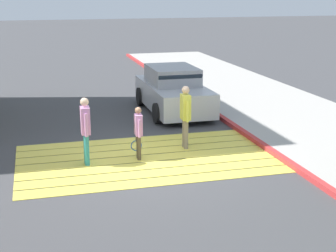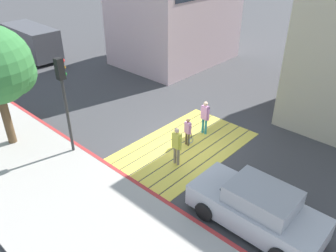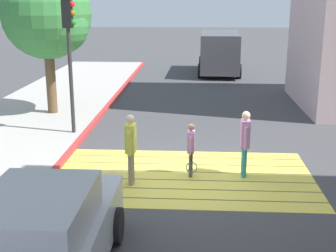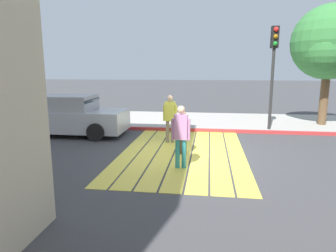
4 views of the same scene
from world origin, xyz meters
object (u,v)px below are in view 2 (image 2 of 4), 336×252
object	(u,v)px
van_down_street	(32,41)
pedestrian_adult_lead	(177,144)
car_parked_near_curb	(256,208)
pedestrian_adult_trailing	(205,115)
pedestrian_child_with_racket	(188,130)
traffic_light_corner	(63,88)

from	to	relation	value
van_down_street	pedestrian_adult_lead	size ratio (longest dim) A/B	3.09
van_down_street	pedestrian_adult_lead	world-z (taller)	van_down_street
car_parked_near_curb	pedestrian_adult_trailing	size ratio (longest dim) A/B	2.58
pedestrian_child_with_racket	pedestrian_adult_lead	bearing A→B (deg)	-157.76
pedestrian_adult_trailing	pedestrian_adult_lead	bearing A→B (deg)	-166.74
pedestrian_adult_trailing	pedestrian_child_with_racket	world-z (taller)	pedestrian_adult_trailing
van_down_street	pedestrian_child_with_racket	world-z (taller)	van_down_street
car_parked_near_curb	van_down_street	bearing A→B (deg)	80.22
pedestrian_adult_trailing	car_parked_near_curb	bearing A→B (deg)	-126.59
van_down_street	pedestrian_adult_trailing	distance (m)	16.19
van_down_street	traffic_light_corner	xyz separation A→B (m)	(-5.18, -12.97, 1.76)
pedestrian_child_with_racket	car_parked_near_curb	bearing A→B (deg)	-115.25
pedestrian_adult_lead	traffic_light_corner	bearing A→B (deg)	121.65
van_down_street	traffic_light_corner	size ratio (longest dim) A/B	1.24
van_down_street	pedestrian_adult_trailing	bearing A→B (deg)	-90.38
traffic_light_corner	pedestrian_adult_lead	world-z (taller)	traffic_light_corner
pedestrian_child_with_racket	pedestrian_adult_trailing	bearing A→B (deg)	2.87
traffic_light_corner	pedestrian_adult_trailing	world-z (taller)	traffic_light_corner
pedestrian_adult_lead	pedestrian_adult_trailing	world-z (taller)	pedestrian_adult_lead
pedestrian_adult_lead	car_parked_near_curb	bearing A→B (deg)	-101.04
van_down_street	pedestrian_child_with_racket	distance (m)	16.32
traffic_light_corner	pedestrian_adult_trailing	xyz separation A→B (m)	(5.07, -3.21, -2.06)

